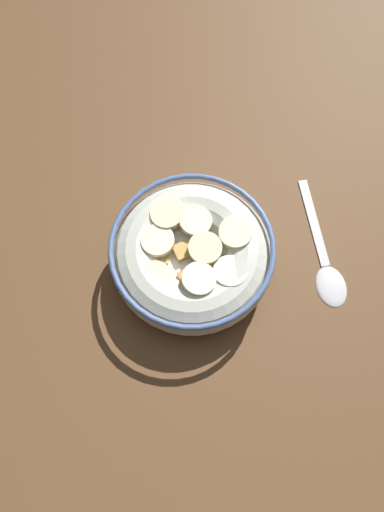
% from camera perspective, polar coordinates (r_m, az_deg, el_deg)
% --- Properties ---
extents(ground_plane, '(1.24, 1.24, 0.02)m').
position_cam_1_polar(ground_plane, '(0.60, 0.00, -1.34)').
color(ground_plane, brown).
extents(cereal_bowl, '(0.17, 0.17, 0.06)m').
position_cam_1_polar(cereal_bowl, '(0.57, -0.01, 0.03)').
color(cereal_bowl, beige).
rests_on(cereal_bowl, ground_plane).
extents(spoon, '(0.13, 0.12, 0.01)m').
position_cam_1_polar(spoon, '(0.61, 14.21, -1.46)').
color(spoon, silver).
rests_on(spoon, ground_plane).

